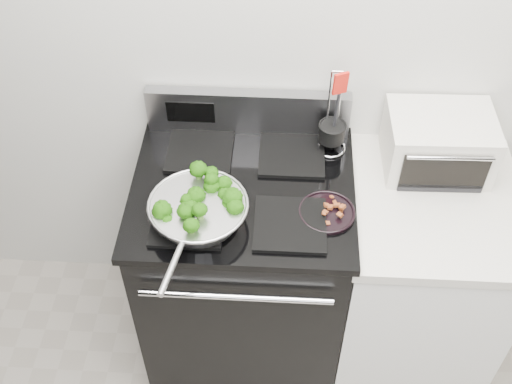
# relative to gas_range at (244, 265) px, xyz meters

# --- Properties ---
(back_wall) EXTENTS (4.00, 0.02, 2.70)m
(back_wall) POSITION_rel_gas_range_xyz_m (0.30, 0.34, 0.86)
(back_wall) COLOR beige
(back_wall) RESTS_ON ground
(gas_range) EXTENTS (0.79, 0.69, 1.13)m
(gas_range) POSITION_rel_gas_range_xyz_m (0.00, 0.00, 0.00)
(gas_range) COLOR black
(gas_range) RESTS_ON floor
(counter) EXTENTS (0.62, 0.68, 0.92)m
(counter) POSITION_rel_gas_range_xyz_m (0.68, -0.00, -0.03)
(counter) COLOR white
(counter) RESTS_ON floor
(skillet) EXTENTS (0.34, 0.53, 0.07)m
(skillet) POSITION_rel_gas_range_xyz_m (-0.13, -0.17, 0.52)
(skillet) COLOR silver
(skillet) RESTS_ON gas_range
(broccoli_pile) EXTENTS (0.26, 0.26, 0.09)m
(broccoli_pile) POSITION_rel_gas_range_xyz_m (-0.13, -0.17, 0.53)
(broccoli_pile) COLOR black
(broccoli_pile) RESTS_ON skillet
(bacon_plate) EXTENTS (0.19, 0.19, 0.04)m
(bacon_plate) POSITION_rel_gas_range_xyz_m (0.29, -0.11, 0.48)
(bacon_plate) COLOR black
(bacon_plate) RESTS_ON gas_range
(utensil_holder) EXTENTS (0.11, 0.11, 0.35)m
(utensil_holder) POSITION_rel_gas_range_xyz_m (0.31, 0.21, 0.53)
(utensil_holder) COLOR silver
(utensil_holder) RESTS_ON gas_range
(toaster_oven) EXTENTS (0.38, 0.30, 0.21)m
(toaster_oven) POSITION_rel_gas_range_xyz_m (0.69, 0.18, 0.54)
(toaster_oven) COLOR silver
(toaster_oven) RESTS_ON counter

